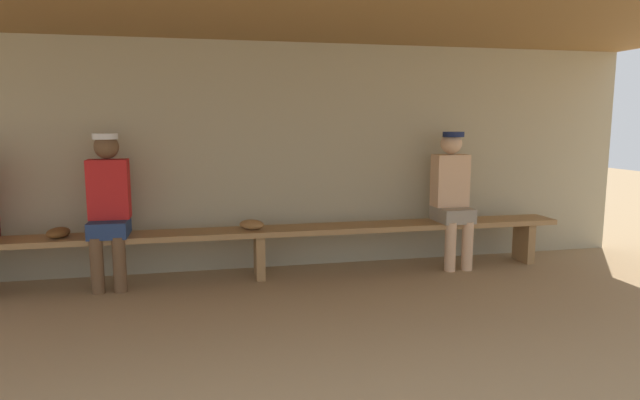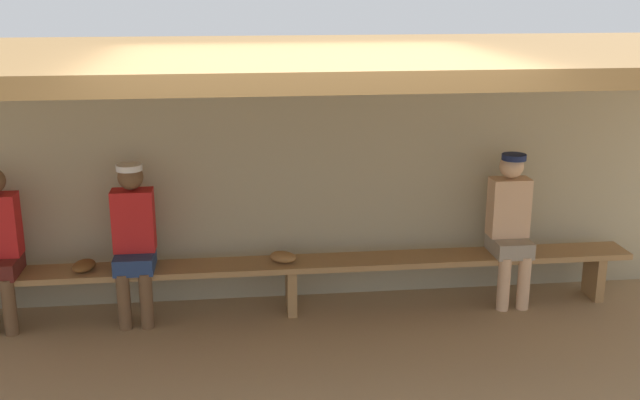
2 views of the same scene
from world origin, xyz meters
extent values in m
plane|color=#9E7F59|center=(0.00, 0.00, 0.00)|extent=(24.00, 24.00, 0.00)
cube|color=tan|center=(0.00, 2.00, 1.10)|extent=(8.00, 0.20, 2.20)
cube|color=olive|center=(0.00, 0.70, 2.26)|extent=(8.00, 2.80, 0.12)
cube|color=#9E7547|center=(0.00, 1.55, 0.43)|extent=(6.00, 0.36, 0.05)
cube|color=#9E7547|center=(0.00, 1.55, 0.21)|extent=(0.08, 0.29, 0.41)
cube|color=#9E7547|center=(2.75, 1.55, 0.21)|extent=(0.08, 0.29, 0.41)
cube|color=navy|center=(-1.30, 1.53, 0.53)|extent=(0.32, 0.40, 0.14)
cylinder|color=brown|center=(-1.39, 1.37, 0.24)|extent=(0.11, 0.11, 0.48)
cylinder|color=brown|center=(-1.21, 1.37, 0.24)|extent=(0.11, 0.11, 0.48)
cube|color=red|center=(-1.30, 1.61, 0.86)|extent=(0.34, 0.20, 0.52)
sphere|color=brown|center=(-1.30, 1.61, 1.23)|extent=(0.21, 0.21, 0.21)
cylinder|color=white|center=(-1.30, 1.57, 1.32)|extent=(0.21, 0.21, 0.05)
cube|color=gray|center=(1.93, 1.53, 0.53)|extent=(0.32, 0.40, 0.14)
cylinder|color=#DBAD84|center=(1.84, 1.37, 0.24)|extent=(0.11, 0.11, 0.48)
cylinder|color=#DBAD84|center=(2.02, 1.37, 0.24)|extent=(0.11, 0.11, 0.48)
cube|color=#DBAD84|center=(1.93, 1.61, 0.86)|extent=(0.34, 0.20, 0.52)
sphere|color=#DBAD84|center=(1.93, 1.61, 1.23)|extent=(0.21, 0.21, 0.21)
cylinder|color=#19234C|center=(1.93, 1.57, 1.32)|extent=(0.21, 0.21, 0.05)
ellipsoid|color=brown|center=(-1.71, 1.54, 0.51)|extent=(0.24, 0.28, 0.09)
ellipsoid|color=olive|center=(-0.07, 1.55, 0.51)|extent=(0.29, 0.28, 0.09)
camera|label=1|loc=(-0.50, -3.35, 1.45)|focal=30.30mm
camera|label=2|loc=(-0.48, -4.56, 2.76)|focal=42.84mm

